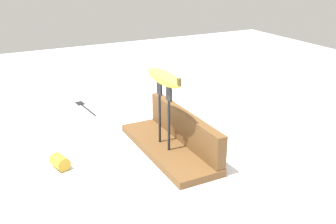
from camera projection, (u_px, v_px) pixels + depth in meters
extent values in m
plane|color=silver|center=(168.00, 151.00, 1.10)|extent=(3.00, 3.00, 0.00)
cube|color=brown|center=(168.00, 148.00, 1.09)|extent=(0.38, 0.13, 0.02)
cube|color=brown|center=(185.00, 127.00, 1.09)|extent=(0.37, 0.03, 0.09)
cylinder|color=black|center=(160.00, 119.00, 1.08)|extent=(0.01, 0.01, 0.14)
cube|color=black|center=(159.00, 88.00, 1.05)|extent=(0.03, 0.01, 0.04)
cylinder|color=black|center=(169.00, 126.00, 1.03)|extent=(0.01, 0.01, 0.14)
cube|color=black|center=(169.00, 94.00, 1.00)|extent=(0.03, 0.01, 0.04)
ellipsoid|color=#DBD147|center=(164.00, 78.00, 1.01)|extent=(0.17, 0.05, 0.04)
cylinder|color=brown|center=(179.00, 82.00, 0.94)|extent=(0.01, 0.01, 0.02)
sphere|color=#3F2D19|center=(150.00, 71.00, 1.07)|extent=(0.01, 0.01, 0.01)
cylinder|color=black|center=(88.00, 109.00, 1.39)|extent=(0.13, 0.02, 0.01)
cube|color=black|center=(80.00, 103.00, 1.45)|extent=(0.04, 0.03, 0.01)
cylinder|color=gold|center=(60.00, 162.00, 1.00)|extent=(0.06, 0.05, 0.04)
cylinder|color=beige|center=(55.00, 158.00, 1.02)|extent=(0.01, 0.03, 0.03)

